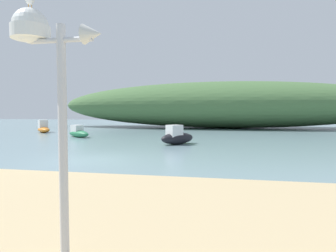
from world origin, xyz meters
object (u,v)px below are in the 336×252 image
motorboat_east_reach (177,137)px  motorboat_far_right (43,128)px  mast_structure (43,53)px  motorboat_outer_mooring (78,133)px

motorboat_east_reach → motorboat_far_right: 17.58m
mast_structure → motorboat_far_right: 28.76m
motorboat_east_reach → motorboat_far_right: bearing=152.3°
mast_structure → motorboat_outer_mooring: 21.73m
motorboat_east_reach → motorboat_outer_mooring: (-9.19, 3.75, -0.12)m
motorboat_far_right → motorboat_outer_mooring: size_ratio=0.94×
mast_structure → motorboat_east_reach: size_ratio=1.33×
mast_structure → motorboat_far_right: size_ratio=1.21×
motorboat_east_reach → motorboat_far_right: motorboat_far_right is taller
mast_structure → motorboat_far_right: (-16.20, 23.63, -2.55)m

